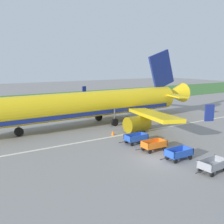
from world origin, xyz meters
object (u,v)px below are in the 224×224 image
at_px(traffic_cone_near_plane, 113,133).
at_px(airplane, 98,104).
at_px(baggage_cart_fourth_in_row, 136,138).
at_px(baggage_cart_third_in_row, 154,145).
at_px(baggage_cart_nearest, 213,165).
at_px(baggage_cart_second_in_row, 179,154).

bearing_deg(traffic_cone_near_plane, airplane, 77.12).
bearing_deg(baggage_cart_fourth_in_row, baggage_cart_third_in_row, -90.38).
relative_size(baggage_cart_nearest, baggage_cart_second_in_row, 1.00).
bearing_deg(airplane, baggage_cart_third_in_row, -95.10).
bearing_deg(traffic_cone_near_plane, baggage_cart_nearest, -87.46).
height_order(airplane, baggage_cart_second_in_row, airplane).
bearing_deg(airplane, baggage_cart_fourth_in_row, -96.43).
distance_m(baggage_cart_nearest, baggage_cart_fourth_in_row, 9.83).
xyz_separation_m(airplane, baggage_cart_third_in_row, (-1.22, -13.61, -2.45)).
distance_m(airplane, baggage_cart_third_in_row, 13.89).
relative_size(baggage_cart_nearest, baggage_cart_third_in_row, 1.00).
height_order(baggage_cart_nearest, traffic_cone_near_plane, baggage_cart_nearest).
relative_size(baggage_cart_nearest, baggage_cart_fourth_in_row, 1.00).
bearing_deg(baggage_cart_second_in_row, airplane, 86.53).
bearing_deg(baggage_cart_nearest, baggage_cart_second_in_row, 93.74).
relative_size(baggage_cart_nearest, traffic_cone_near_plane, 6.11).
height_order(baggage_cart_second_in_row, baggage_cart_third_in_row, same).
height_order(baggage_cart_nearest, baggage_cart_second_in_row, same).
relative_size(baggage_cart_fourth_in_row, traffic_cone_near_plane, 6.10).
bearing_deg(baggage_cart_second_in_row, traffic_cone_near_plane, 92.14).
distance_m(baggage_cart_second_in_row, baggage_cart_fourth_in_row, 6.26).
relative_size(baggage_cart_third_in_row, traffic_cone_near_plane, 6.12).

